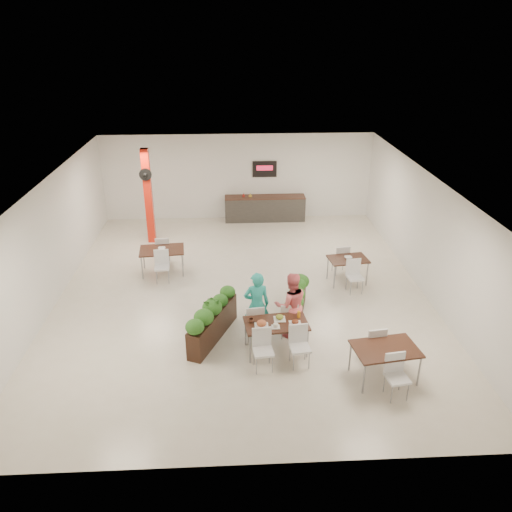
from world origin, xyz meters
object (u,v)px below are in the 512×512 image
Objects in this scene: service_counter at (265,208)px; diner_man at (257,305)px; main_table at (276,327)px; side_table_c at (385,353)px; side_table_b at (348,263)px; diner_woman at (291,305)px; planter_right at (297,300)px; planter_left at (213,318)px; red_column at (148,195)px; side_table_a at (162,253)px.

diner_man is at bearing -95.36° from service_counter.
main_table is 2.41m from side_table_c.
side_table_b is 1.00× the size of side_table_c.
diner_man reaches higher than diner_woman.
planter_right reaches higher than main_table.
diner_woman is (0.80, 0.00, -0.02)m from diner_man.
main_table is at bearing -23.01° from planter_left.
side_table_b is (1.94, 2.59, -0.19)m from diner_woman.
red_column is 6.82m from planter_right.
side_table_a is at bearing 143.01° from planter_right.
side_table_c is at bearing -58.64° from planter_right.
side_table_b is at bearing 35.09° from planter_left.
side_table_c is at bearing -24.96° from planter_left.
red_column is 6.94m from side_table_b.
planter_right is at bearing -42.07° from side_table_a.
diner_man is 1.01× the size of side_table_a.
red_column reaches higher than service_counter.
service_counter is 8.03m from planter_left.
side_table_a is (-3.66, 2.75, 0.14)m from planter_right.
diner_man is 4.38m from side_table_a.
side_table_c is (1.82, -9.50, 0.14)m from service_counter.
planter_left is 1.22× the size of side_table_c.
diner_man is 3.09m from side_table_c.
side_table_c is at bearing -79.14° from service_counter.
side_table_c is (5.82, -7.64, -1.01)m from red_column.
side_table_a is at bearing 113.94° from planter_left.
planter_left is 1.23× the size of side_table_a.
service_counter is 1.80× the size of side_table_c.
side_table_a is 7.36m from side_table_c.
diner_man is 0.80m from diner_woman.
planter_left is 1.22× the size of side_table_b.
diner_woman is 0.80× the size of planter_left.
service_counter reaches higher than main_table.
planter_left is at bearing -3.47° from diner_man.
service_counter reaches higher than side_table_a.
side_table_a is (-1.58, 3.57, 0.10)m from planter_left.
main_table and side_table_a have the same top height.
main_table is at bearing -114.67° from planter_right.
planter_right is (4.31, -5.16, -1.15)m from red_column.
side_table_b is (5.35, -0.92, -0.02)m from side_table_a.
side_table_c is at bearing 139.65° from diner_man.
red_column is 7.23m from diner_woman.
red_column is 6.47m from planter_left.
planter_left reaches higher than side_table_c.
diner_man reaches higher than main_table.
main_table is 1.08× the size of diner_woman.
service_counter is 1.85× the size of diner_woman.
main_table is at bearing -60.90° from red_column.
red_column reaches higher than planter_left.
side_table_c is (1.51, -2.48, 0.14)m from planter_right.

